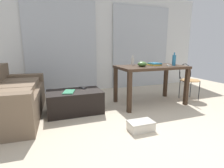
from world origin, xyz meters
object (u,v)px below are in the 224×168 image
object	(u,v)px
bottle_near	(174,60)
book_stack	(154,64)
tv_remote_on_table	(168,65)
wire_chair	(187,78)
tv_remote_primary	(82,88)
couch	(10,98)
bottle_far	(133,61)
magazine	(69,92)
shoebox	(141,126)
craft_table	(151,71)
bowl	(142,64)
coffee_table	(75,102)

from	to	relation	value
bottle_near	book_stack	world-z (taller)	bottle_near
tv_remote_on_table	bottle_near	bearing A→B (deg)	33.31
wire_chair	tv_remote_primary	xyz separation A→B (m)	(-2.30, 0.21, -0.09)
couch	bottle_far	size ratio (longest dim) A/B	9.23
couch	tv_remote_on_table	bearing A→B (deg)	-6.31
book_stack	magazine	size ratio (longest dim) A/B	0.94
book_stack	shoebox	size ratio (longest dim) A/B	0.78
craft_table	bottle_near	world-z (taller)	bottle_near
bowl	book_stack	size ratio (longest dim) A/B	0.63
magazine	book_stack	bearing A→B (deg)	20.69
coffee_table	magazine	xyz separation A→B (m)	(-0.10, -0.05, 0.21)
craft_table	tv_remote_primary	xyz separation A→B (m)	(-1.38, 0.17, -0.27)
coffee_table	wire_chair	xyz separation A→B (m)	(2.47, -0.06, 0.30)
book_stack	magazine	xyz separation A→B (m)	(-1.78, -0.11, -0.41)
bottle_far	tv_remote_primary	xyz separation A→B (m)	(-1.09, -0.09, -0.47)
wire_chair	bottle_near	world-z (taller)	bottle_near
couch	tv_remote_primary	xyz separation A→B (m)	(1.22, 0.01, 0.08)
wire_chair	book_stack	size ratio (longest dim) A/B	2.91
craft_table	wire_chair	world-z (taller)	wire_chair
bowl	bottle_near	bearing A→B (deg)	-2.43
wire_chair	bottle_far	distance (m)	1.30
bowl	tv_remote_on_table	world-z (taller)	bowl
wire_chair	magazine	world-z (taller)	wire_chair
bottle_far	book_stack	bearing A→B (deg)	-23.49
bottle_far	tv_remote_on_table	bearing A→B (deg)	-35.68
couch	tv_remote_on_table	distance (m)	2.95
bottle_far	magazine	distance (m)	1.48
couch	tv_remote_on_table	size ratio (longest dim) A/B	13.18
bottle_near	bowl	xyz separation A→B (m)	(-0.72, 0.03, -0.06)
craft_table	bottle_near	size ratio (longest dim) A/B	5.21
bowl	book_stack	world-z (taller)	bowl
wire_chair	shoebox	distance (m)	2.02
craft_table	book_stack	distance (m)	0.20
magazine	wire_chair	bearing A→B (deg)	16.77
craft_table	tv_remote_primary	size ratio (longest dim) A/B	8.12
couch	bottle_near	distance (m)	3.14
bowl	craft_table	bearing A→B (deg)	16.03
tv_remote_primary	magazine	xyz separation A→B (m)	(-0.27, -0.20, -0.00)
shoebox	tv_remote_primary	bearing A→B (deg)	116.38
bowl	magazine	xyz separation A→B (m)	(-1.40, 0.04, -0.44)
bottle_far	book_stack	size ratio (longest dim) A/B	0.74
bottle_far	book_stack	distance (m)	0.45
couch	tv_remote_on_table	xyz separation A→B (m)	(2.89, -0.32, 0.48)
bowl	shoebox	bearing A→B (deg)	-119.29
coffee_table	shoebox	size ratio (longest dim) A/B	2.66
coffee_table	bowl	bearing A→B (deg)	-4.01
magazine	shoebox	size ratio (longest dim) A/B	0.83
book_stack	tv_remote_primary	distance (m)	1.56
wire_chair	book_stack	world-z (taller)	book_stack
couch	bottle_far	distance (m)	2.38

